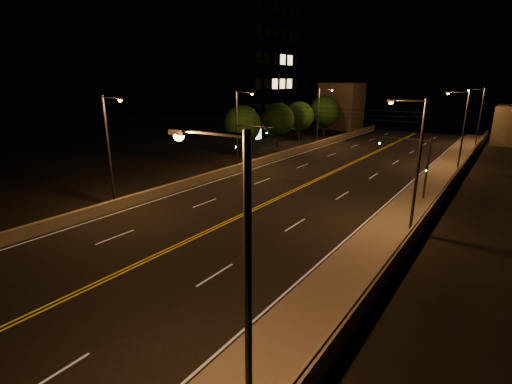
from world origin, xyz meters
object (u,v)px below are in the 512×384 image
Objects in this scene: streetlight_0 at (239,280)px; building_tower at (223,50)px; streetlight_3 at (479,114)px; streetlight_1 at (415,158)px; tree_0 at (242,125)px; streetlight_4 at (110,145)px; traffic_signal_right at (415,160)px; tree_1 at (278,120)px; tree_2 at (300,116)px; streetlight_5 at (239,125)px; traffic_signal_left at (244,141)px; streetlight_2 at (462,125)px; streetlight_6 at (320,113)px; tree_3 at (325,111)px.

building_tower is at bearing 129.94° from streetlight_0.
streetlight_1 is at bearing -90.00° from streetlight_3.
tree_0 is at bearing 126.89° from streetlight_0.
streetlight_4 is 1.64× the size of traffic_signal_right.
traffic_signal_right is 0.79× the size of tree_1.
building_tower is 4.73× the size of tree_2.
traffic_signal_left is at bearing -24.49° from streetlight_5.
streetlight_0 is 42.64m from streetlight_2.
streetlight_6 is 1.19× the size of tree_3.
streetlight_1 is 1.33× the size of tree_2.
traffic_signal_left is at bearing -46.06° from building_tower.
streetlight_4 is 33.15m from tree_1.
streetlight_3 is (0.00, 19.92, 0.00)m from streetlight_2.
streetlight_4 is at bearing -94.09° from traffic_signal_left.
streetlight_3 is 1.00× the size of streetlight_4.
tree_3 is (-24.51, 58.26, -0.44)m from streetlight_0.
streetlight_2 reaches higher than traffic_signal_left.
tree_1 is at bearing 97.62° from streetlight_4.
tree_0 is 1.03× the size of tree_2.
streetlight_5 is 21.73m from streetlight_6.
streetlight_0 is at bearing -86.70° from traffic_signal_right.
streetlight_1 reaches higher than tree_2.
streetlight_4 is at bearing -124.03° from streetlight_2.
tree_0 is 0.92× the size of tree_3.
streetlight_3 is 55.96m from streetlight_4.
streetlight_0 is 54.11m from streetlight_6.
traffic_signal_right is (19.86, -22.27, -1.72)m from streetlight_6.
streetlight_6 is 7.45m from tree_1.
streetlight_5 is 8.01m from tree_0.
streetlight_6 is at bearing 90.00° from streetlight_5.
tree_1 is at bearing 108.87° from traffic_signal_left.
streetlight_2 and streetlight_4 have the same top height.
streetlight_0 is 1.30× the size of tree_1.
tree_3 reaches higher than tree_2.
traffic_signal_right is 0.72× the size of tree_3.
streetlight_4 is 1.30× the size of tree_1.
streetlight_0 reaches higher than tree_3.
streetlight_4 is 1.33× the size of tree_2.
traffic_signal_right is 46.29m from building_tower.
streetlight_1 reaches higher than tree_1.
streetlight_4 is at bearing -90.00° from streetlight_6.
streetlight_1 reaches higher than tree_0.
tree_1 is (-4.39, 15.77, -0.86)m from streetlight_5.
tree_2 is (-0.31, 17.17, -0.15)m from tree_0.
traffic_signal_right is 1.00× the size of traffic_signal_left.
tree_3 is (-3.06, 47.38, -0.44)m from streetlight_4.
tree_0 is (-25.93, 15.22, -0.82)m from streetlight_1.
streetlight_2 is (0.00, 42.64, 0.00)m from streetlight_0.
streetlight_2 is 1.64× the size of traffic_signal_right.
tree_1 is at bearing 105.56° from streetlight_5.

